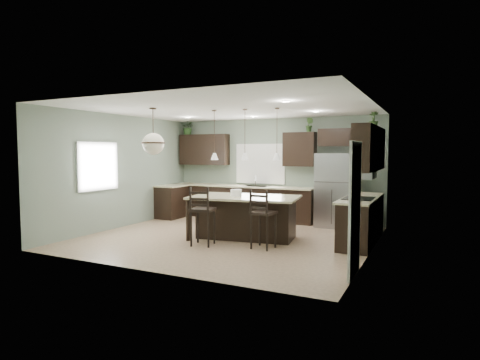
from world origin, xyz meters
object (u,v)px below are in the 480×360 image
at_px(serving_dish, 236,193).
at_px(plant_back_left, 188,127).
at_px(kitchen_island, 245,217).
at_px(refrigerator, 335,190).
at_px(bar_stool_right, 263,219).
at_px(bar_stool_left, 203,216).

height_order(serving_dish, plant_back_left, plant_back_left).
distance_m(kitchen_island, plant_back_left, 4.47).
bearing_deg(refrigerator, plant_back_left, 177.18).
bearing_deg(bar_stool_right, plant_back_left, 145.81).
xyz_separation_m(refrigerator, kitchen_island, (-1.45, -2.23, -0.46)).
height_order(refrigerator, serving_dish, refrigerator).
relative_size(refrigerator, kitchen_island, 0.81).
relative_size(serving_dish, plant_back_left, 0.53).
relative_size(bar_stool_right, plant_back_left, 2.54).
distance_m(bar_stool_right, plant_back_left, 5.30).
height_order(refrigerator, plant_back_left, plant_back_left).
relative_size(refrigerator, bar_stool_left, 1.55).
xyz_separation_m(refrigerator, serving_dish, (-1.65, -2.26, 0.07)).
distance_m(kitchen_island, serving_dish, 0.57).
distance_m(kitchen_island, bar_stool_left, 1.08).
relative_size(kitchen_island, serving_dish, 9.57).
bearing_deg(kitchen_island, serving_dish, -180.00).
bearing_deg(plant_back_left, bar_stool_left, -52.95).
height_order(kitchen_island, bar_stool_left, bar_stool_left).
relative_size(refrigerator, serving_dish, 7.71).
bearing_deg(bar_stool_left, kitchen_island, 52.16).
bearing_deg(bar_stool_right, serving_dish, 150.39).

